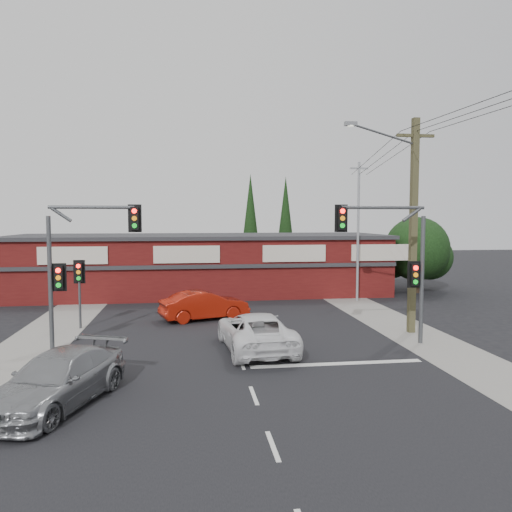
{
  "coord_description": "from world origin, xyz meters",
  "views": [
    {
      "loc": [
        -1.96,
        -19.06,
        5.4
      ],
      "look_at": [
        1.09,
        3.0,
        3.71
      ],
      "focal_mm": 35.0,
      "sensor_mm": 36.0,
      "label": 1
    }
  ],
  "objects": [
    {
      "name": "power_lines",
      "position": [
        8.47,
        -2.47,
        9.04
      ],
      "size": [
        2.01,
        29.0,
        1.22
      ],
      "color": "black",
      "rests_on": "ground"
    },
    {
      "name": "red_sedan",
      "position": [
        -1.09,
        7.39,
        0.77
      ],
      "size": [
        4.96,
        2.99,
        1.54
      ],
      "primitive_type": "imported",
      "rotation": [
        0.0,
        0.0,
        1.88
      ],
      "color": "#981709",
      "rests_on": "ground"
    },
    {
      "name": "verge_left",
      "position": [
        -8.5,
        5.0,
        0.01
      ],
      "size": [
        3.0,
        70.0,
        0.02
      ],
      "primitive_type": "cube",
      "color": "gray",
      "rests_on": "ground"
    },
    {
      "name": "verge_right",
      "position": [
        8.5,
        5.0,
        0.01
      ],
      "size": [
        3.0,
        70.0,
        0.02
      ],
      "primitive_type": "cube",
      "color": "gray",
      "rests_on": "ground"
    },
    {
      "name": "conifer_near",
      "position": [
        3.5,
        24.0,
        5.48
      ],
      "size": [
        1.8,
        1.8,
        9.25
      ],
      "color": "#2D2116",
      "rests_on": "ground"
    },
    {
      "name": "tree_cluster",
      "position": [
        14.69,
        15.44,
        2.9
      ],
      "size": [
        5.9,
        5.1,
        5.5
      ],
      "color": "#2D2116",
      "rests_on": "ground"
    },
    {
      "name": "ground",
      "position": [
        0.0,
        0.0,
        0.0
      ],
      "size": [
        120.0,
        120.0,
        0.0
      ],
      "primitive_type": "plane",
      "color": "black",
      "rests_on": "ground"
    },
    {
      "name": "stop_line",
      "position": [
        3.5,
        -1.5,
        0.01
      ],
      "size": [
        6.5,
        0.35,
        0.01
      ],
      "primitive_type": "cube",
      "color": "silver",
      "rests_on": "ground"
    },
    {
      "name": "road_strip",
      "position": [
        0.0,
        5.0,
        0.01
      ],
      "size": [
        14.0,
        70.0,
        0.01
      ],
      "primitive_type": "cube",
      "color": "black",
      "rests_on": "ground"
    },
    {
      "name": "pedestal_signal",
      "position": [
        -7.2,
        6.01,
        2.41
      ],
      "size": [
        0.55,
        0.27,
        3.38
      ],
      "color": "#47494C",
      "rests_on": "ground"
    },
    {
      "name": "traffic_mast_left",
      "position": [
        -6.43,
        2.0,
        3.93
      ],
      "size": [
        3.77,
        0.27,
        5.97
      ],
      "color": "#47494C",
      "rests_on": "ground"
    },
    {
      "name": "lane_dashes",
      "position": [
        0.0,
        2.44,
        0.01
      ],
      "size": [
        0.12,
        42.49,
        0.01
      ],
      "color": "silver",
      "rests_on": "ground"
    },
    {
      "name": "steel_pole",
      "position": [
        9.0,
        12.0,
        4.7
      ],
      "size": [
        1.2,
        0.16,
        9.0
      ],
      "color": "gray",
      "rests_on": "ground"
    },
    {
      "name": "utility_pole",
      "position": [
        8.36,
        2.99,
        5.4
      ],
      "size": [
        4.38,
        0.59,
        10.0
      ],
      "color": "brown",
      "rests_on": "ground"
    },
    {
      "name": "conifer_far",
      "position": [
        7.0,
        26.0,
        5.48
      ],
      "size": [
        1.8,
        1.8,
        9.25
      ],
      "color": "#2D2116",
      "rests_on": "ground"
    },
    {
      "name": "traffic_mast_right",
      "position": [
        6.86,
        1.0,
        3.95
      ],
      "size": [
        3.96,
        0.27,
        5.97
      ],
      "color": "#47494C",
      "rests_on": "ground"
    },
    {
      "name": "shop_building",
      "position": [
        -0.99,
        16.99,
        2.13
      ],
      "size": [
        27.3,
        8.4,
        4.22
      ],
      "color": "#4A0F0E",
      "rests_on": "ground"
    },
    {
      "name": "silver_suv",
      "position": [
        -5.72,
        -4.36,
        0.76
      ],
      "size": [
        3.87,
        5.63,
        1.51
      ],
      "primitive_type": "imported",
      "rotation": [
        0.0,
        0.0,
        -0.37
      ],
      "color": "gray",
      "rests_on": "ground"
    },
    {
      "name": "white_suv",
      "position": [
        0.78,
        0.89,
        0.77
      ],
      "size": [
        2.99,
        5.76,
        1.55
      ],
      "primitive_type": "imported",
      "rotation": [
        0.0,
        0.0,
        3.22
      ],
      "color": "white",
      "rests_on": "ground"
    }
  ]
}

